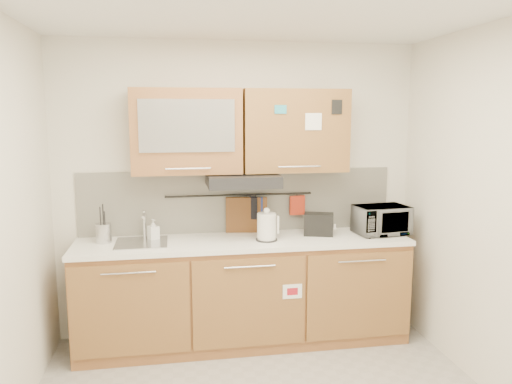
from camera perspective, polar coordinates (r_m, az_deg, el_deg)
name	(u,v)px	position (r m, az deg, el deg)	size (l,w,h in m)	color
ceiling	(273,2)	(3.01, 1.99, 20.90)	(3.20, 3.20, 0.00)	white
wall_back	(239,190)	(4.48, -1.98, 0.26)	(3.20, 3.20, 0.00)	silver
wall_right	(510,218)	(3.69, 27.05, -2.62)	(3.00, 3.00, 0.00)	silver
base_cabinet	(244,297)	(4.41, -1.37, -11.91)	(2.80, 0.64, 0.88)	brown
countertop	(244,242)	(4.26, -1.39, -5.69)	(2.82, 0.62, 0.04)	white
backsplash	(239,201)	(4.48, -1.96, -1.02)	(2.80, 0.02, 0.56)	silver
upper_cabinets	(241,131)	(4.25, -1.77, 6.99)	(1.82, 0.37, 0.70)	brown
range_hood	(243,180)	(4.21, -1.54, 1.37)	(0.60, 0.46, 0.10)	black
sink	(142,243)	(4.23, -12.92, -5.66)	(0.42, 0.40, 0.26)	silver
utensil_rail	(240,195)	(4.43, -1.89, -0.34)	(0.02, 0.02, 1.30)	black
utensil_crock	(104,233)	(4.32, -17.02, -4.48)	(0.13, 0.13, 0.32)	#B7B8BC
kettle	(267,227)	(4.19, 1.24, -4.06)	(0.21, 0.20, 0.28)	silver
toaster	(319,224)	(4.41, 7.17, -3.65)	(0.29, 0.22, 0.19)	black
microwave	(381,220)	(4.55, 14.12, -3.12)	(0.45, 0.31, 0.25)	#999999
soap_bottle	(153,230)	(4.30, -11.66, -4.24)	(0.08, 0.08, 0.18)	#999999
cutting_board	(246,222)	(4.47, -1.10, -3.48)	(0.37, 0.03, 0.45)	brown
oven_mitt	(256,209)	(4.46, -0.02, -1.93)	(0.13, 0.03, 0.21)	navy
dark_pouch	(250,208)	(4.45, -0.63, -1.84)	(0.13, 0.04, 0.20)	black
pot_holder	(297,205)	(4.54, 4.74, -1.52)	(0.14, 0.02, 0.17)	#AA2B16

